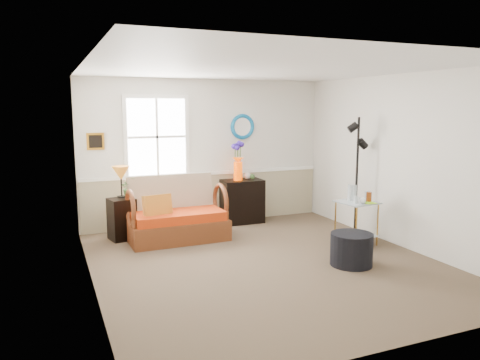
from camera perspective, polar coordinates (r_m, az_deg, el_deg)
name	(u,v)px	position (r m, az deg, el deg)	size (l,w,h in m)	color
floor	(266,263)	(6.48, 3.17, -10.08)	(4.50, 5.00, 0.01)	brown
ceiling	(268,68)	(6.15, 3.38, 13.48)	(4.50, 5.00, 0.01)	white
walls	(267,169)	(6.19, 3.27, 1.39)	(4.51, 5.01, 2.60)	silver
wainscot	(207,199)	(8.59, -4.03, -2.26)	(4.46, 0.02, 0.90)	tan
chair_rail	(207,173)	(8.51, -4.04, 0.83)	(4.46, 0.04, 0.06)	white
window	(157,137)	(8.20, -10.09, 5.20)	(1.14, 0.06, 1.44)	white
picture	(95,141)	(8.05, -17.21, 4.52)	(0.28, 0.03, 0.28)	orange
mirror	(242,127)	(8.69, 0.28, 6.52)	(0.47, 0.47, 0.07)	#1988BB
loveseat	(177,209)	(7.53, -7.69, -3.51)	(1.54, 0.87, 1.00)	brown
throw_pillow	(158,209)	(7.33, -10.00, -3.52)	(0.45, 0.11, 0.45)	#BB4800
lamp_stand	(122,219)	(7.75, -14.20, -4.63)	(0.38, 0.38, 0.67)	black
table_lamp	(121,182)	(7.65, -14.27, -0.28)	(0.28, 0.28, 0.52)	#AB6118
potted_plant	(129,190)	(7.72, -13.33, -1.15)	(0.29, 0.32, 0.25)	#39622D
cabinet	(242,201)	(8.61, 0.22, -2.58)	(0.74, 0.48, 0.79)	black
flower_vase	(238,161)	(8.45, -0.24, 2.30)	(0.20, 0.20, 0.69)	#E54100
side_table	(356,223)	(7.47, 13.98, -5.08)	(0.53, 0.53, 0.67)	#BD8A33
tabletop_items	(361,193)	(7.38, 14.55, -1.59)	(0.42, 0.42, 0.25)	silver
floor_lamp	(357,177)	(7.86, 14.04, 0.33)	(0.28, 0.28, 1.95)	black
ottoman	(351,249)	(6.51, 13.44, -8.22)	(0.57, 0.57, 0.44)	black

